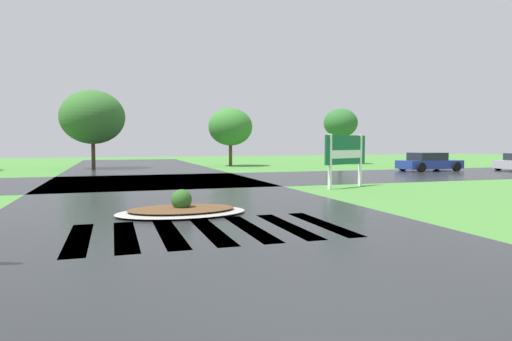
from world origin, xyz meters
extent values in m
cube|color=#232628|center=(0.00, 10.00, 0.00)|extent=(10.31, 80.00, 0.01)
cube|color=#232628|center=(0.00, 19.05, 0.00)|extent=(90.00, 9.28, 0.01)
cube|color=white|center=(-2.70, 5.64, 0.00)|extent=(0.45, 3.31, 0.01)
cube|color=white|center=(-1.80, 5.64, 0.00)|extent=(0.45, 3.31, 0.01)
cube|color=white|center=(-0.90, 5.64, 0.00)|extent=(0.45, 3.31, 0.01)
cube|color=white|center=(0.00, 5.64, 0.00)|extent=(0.45, 3.31, 0.01)
cube|color=white|center=(0.90, 5.64, 0.00)|extent=(0.45, 3.31, 0.01)
cube|color=white|center=(1.80, 5.64, 0.00)|extent=(0.45, 3.31, 0.01)
cube|color=white|center=(2.70, 5.64, 0.00)|extent=(0.45, 3.31, 0.01)
cube|color=white|center=(8.52, 13.60, 1.15)|extent=(0.16, 0.16, 2.31)
cube|color=white|center=(6.56, 12.72, 1.15)|extent=(0.16, 0.16, 2.31)
cube|color=#145938|center=(7.54, 13.16, 1.63)|extent=(2.54, 1.21, 1.25)
cube|color=white|center=(7.54, 13.16, 1.44)|extent=(1.95, 0.94, 0.35)
ellipsoid|color=#9E9B93|center=(-0.27, 8.08, 0.06)|extent=(3.50, 2.18, 0.12)
ellipsoid|color=brown|center=(-0.27, 8.08, 0.15)|extent=(2.87, 1.79, 0.10)
sphere|color=#2D6023|center=(-0.27, 8.08, 0.40)|extent=(0.56, 0.56, 0.56)
cylinder|color=black|center=(23.91, 20.66, 0.32)|extent=(0.65, 0.24, 0.64)
cube|color=navy|center=(18.77, 21.54, 0.45)|extent=(4.43, 1.95, 0.57)
cube|color=#1E232B|center=(18.57, 21.53, 1.00)|extent=(2.29, 1.66, 0.53)
cylinder|color=black|center=(20.21, 22.52, 0.32)|extent=(0.65, 0.24, 0.64)
cylinder|color=black|center=(20.28, 20.67, 0.32)|extent=(0.65, 0.24, 0.64)
cylinder|color=black|center=(17.25, 22.41, 0.32)|extent=(0.65, 0.24, 0.64)
cylinder|color=black|center=(17.32, 20.55, 0.32)|extent=(0.65, 0.24, 0.64)
cylinder|color=#4C3823|center=(-3.37, 31.38, 1.10)|extent=(0.28, 0.28, 2.21)
ellipsoid|color=#346B2C|center=(-3.37, 31.38, 3.85)|extent=(4.69, 4.69, 3.98)
cylinder|color=#4C3823|center=(7.36, 32.03, 0.99)|extent=(0.28, 0.28, 1.99)
ellipsoid|color=#36792D|center=(7.36, 32.03, 3.26)|extent=(3.65, 3.65, 3.10)
cylinder|color=#4C3823|center=(17.95, 32.65, 1.34)|extent=(0.28, 0.28, 2.68)
ellipsoid|color=#2D662D|center=(17.95, 32.65, 3.77)|extent=(3.09, 3.09, 2.63)
camera|label=1|loc=(-2.02, -3.84, 1.92)|focal=31.18mm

